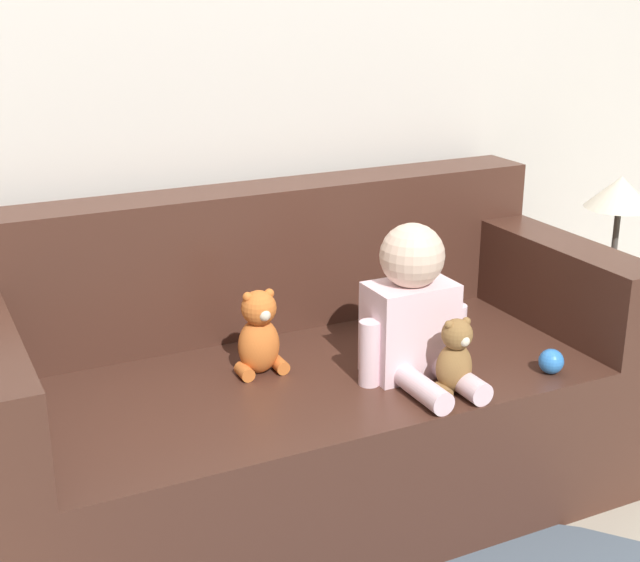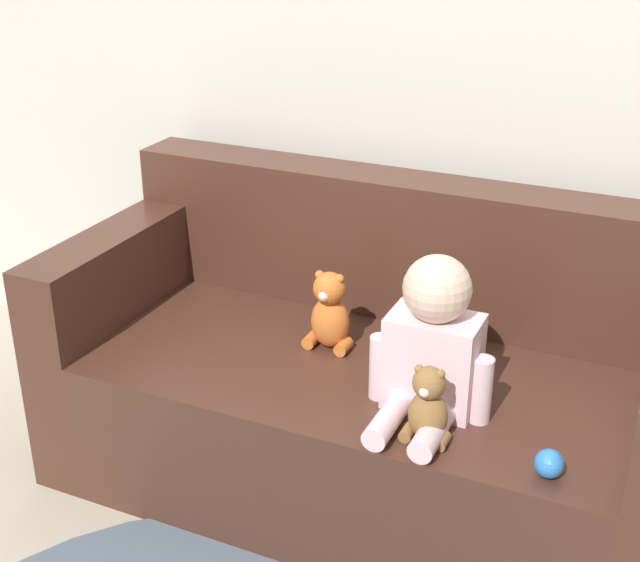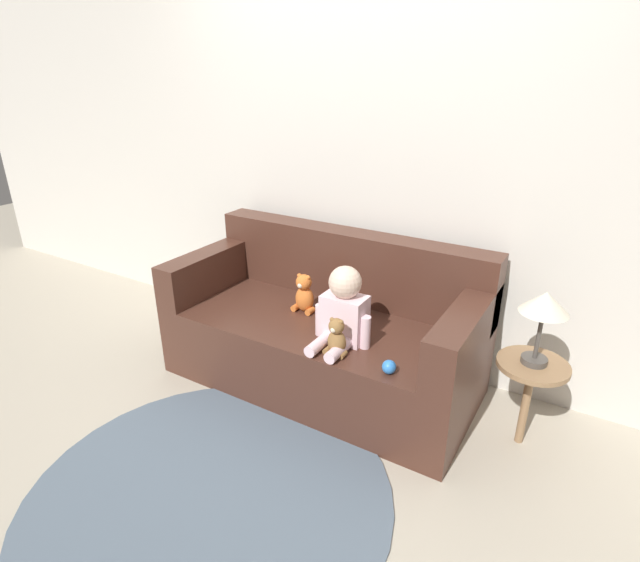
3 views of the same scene
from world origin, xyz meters
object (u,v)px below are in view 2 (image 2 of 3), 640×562
object	(u,v)px
toy_ball	(549,464)
teddy_bear_brown	(428,406)
plush_toy_side	(330,312)
person_baby	(432,346)
couch	(374,385)

from	to	relation	value
toy_ball	teddy_bear_brown	bearing A→B (deg)	175.82
plush_toy_side	teddy_bear_brown	bearing A→B (deg)	-39.03
person_baby	toy_ball	xyz separation A→B (m)	(0.33, -0.16, -0.14)
couch	teddy_bear_brown	size ratio (longest dim) A/B	8.97
teddy_bear_brown	plush_toy_side	size ratio (longest dim) A/B	0.85
toy_ball	couch	bearing A→B (deg)	146.06
couch	plush_toy_side	bearing A→B (deg)	-163.70
person_baby	plush_toy_side	xyz separation A→B (m)	(-0.36, 0.19, -0.07)
person_baby	toy_ball	world-z (taller)	person_baby
couch	teddy_bear_brown	world-z (taller)	couch
teddy_bear_brown	plush_toy_side	bearing A→B (deg)	140.97
person_baby	teddy_bear_brown	xyz separation A→B (m)	(0.04, -0.14, -0.08)
couch	plush_toy_side	distance (m)	0.26
person_baby	toy_ball	distance (m)	0.40
couch	person_baby	xyz separation A→B (m)	(0.23, -0.22, 0.29)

